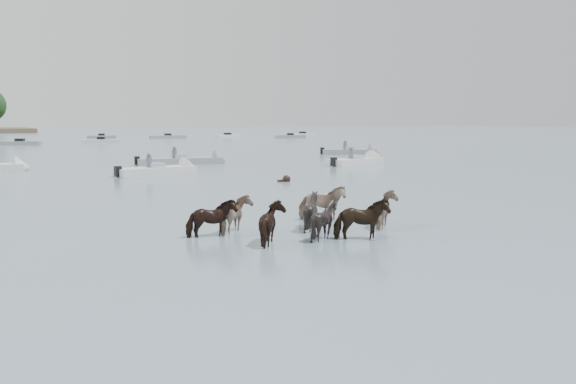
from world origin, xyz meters
TOP-DOWN VIEW (x-y plane):
  - ground at (0.00, 0.00)m, footprint 400.00×400.00m
  - pony_herd at (2.33, 0.70)m, footprint 6.72×4.43m
  - swimming_pony at (8.67, 13.54)m, footprint 0.72×0.44m
  - motorboat_a at (-4.16, 27.66)m, footprint 4.69×1.81m
  - motorboat_b at (4.45, 20.61)m, footprint 5.43×2.49m
  - motorboat_c at (8.52, 27.72)m, footprint 6.82×2.52m
  - motorboat_d at (19.26, 21.23)m, footprint 5.34×2.82m
  - motorboat_e at (26.23, 31.64)m, footprint 5.65×3.55m
  - distant_flotilla at (1.48, 77.06)m, footprint 106.82×27.10m

SIDE VIEW (x-z plane):
  - ground at x=0.00m, z-range 0.00..0.00m
  - swimming_pony at x=8.67m, z-range -0.12..0.32m
  - motorboat_c at x=8.52m, z-range -0.74..1.18m
  - motorboat_e at x=26.23m, z-range -0.73..1.19m
  - motorboat_b at x=4.45m, z-range -0.73..1.19m
  - motorboat_d at x=19.26m, z-range -0.73..1.19m
  - motorboat_a at x=-4.16m, z-range -0.73..1.19m
  - distant_flotilla at x=1.48m, z-range -0.21..0.72m
  - pony_herd at x=2.33m, z-range -0.15..1.14m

